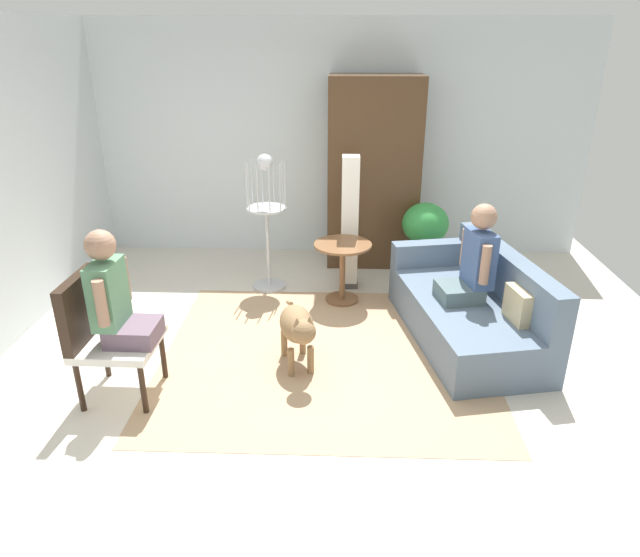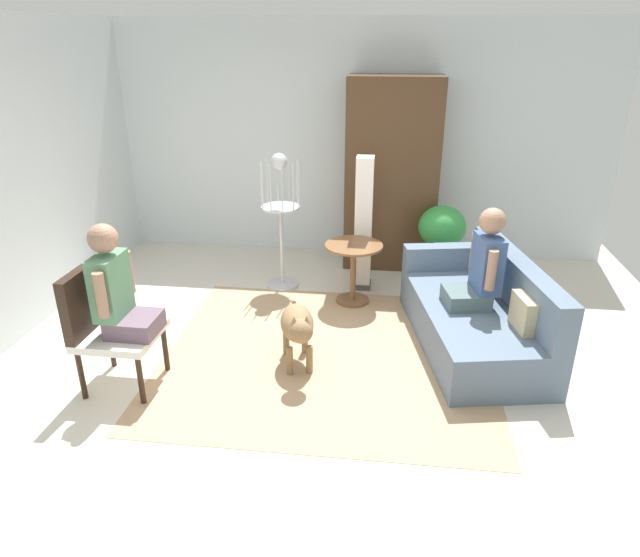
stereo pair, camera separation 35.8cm
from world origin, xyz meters
name	(u,v)px [view 2 (the right image)]	position (x,y,z in m)	size (l,w,h in m)	color
ground_plane	(322,360)	(0.00, 0.00, 0.00)	(6.70, 6.70, 0.00)	beige
back_wall	(350,141)	(0.00, 2.77, 1.38)	(6.18, 0.12, 2.77)	silver
left_wall	(1,184)	(-2.85, 0.30, 1.38)	(0.12, 6.01, 2.77)	silver
area_rug	(327,355)	(0.03, 0.09, 0.00)	(2.80, 2.59, 0.01)	tan
couch	(478,314)	(1.34, 0.49, 0.28)	(1.24, 2.00, 0.80)	slate
armchair	(103,319)	(-1.63, -0.54, 0.57)	(0.58, 0.58, 0.98)	black
person_on_couch	(482,266)	(1.31, 0.45, 0.76)	(0.48, 0.50, 0.87)	#506568
person_on_armchair	(117,289)	(-1.48, -0.54, 0.83)	(0.44, 0.50, 0.86)	#6A5465
round_end_table	(353,264)	(0.17, 1.19, 0.42)	(0.59, 0.59, 0.63)	brown
dog	(298,326)	(-0.19, -0.11, 0.38)	(0.39, 0.78, 0.59)	olive
bird_cage_stand	(281,218)	(-0.63, 1.51, 0.79)	(0.42, 0.42, 1.47)	silver
potted_plant	(442,231)	(1.09, 1.89, 0.58)	(0.52, 0.52, 0.86)	beige
column_lamp	(363,225)	(0.24, 1.58, 0.71)	(0.20, 0.20, 1.44)	#4C4742
armoire_cabinet	(392,175)	(0.52, 2.36, 1.09)	(1.05, 0.56, 2.17)	#4C331E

